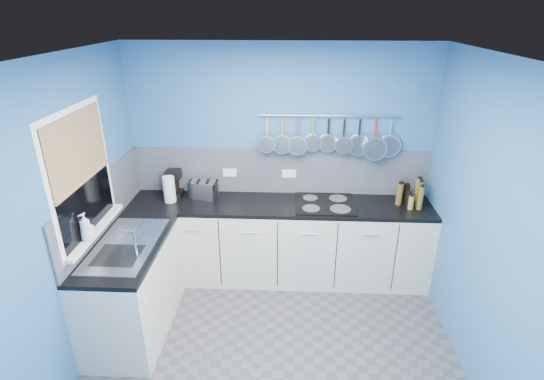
# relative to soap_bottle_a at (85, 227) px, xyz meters

# --- Properties ---
(floor) EXTENTS (3.20, 3.00, 0.02)m
(floor) POSITION_rel_soap_bottle_a_xyz_m (1.53, -0.12, -1.18)
(floor) COLOR #47474C
(floor) RESTS_ON ground
(ceiling) EXTENTS (3.20, 3.00, 0.02)m
(ceiling) POSITION_rel_soap_bottle_a_xyz_m (1.53, -0.12, 1.34)
(ceiling) COLOR white
(ceiling) RESTS_ON ground
(wall_back) EXTENTS (3.20, 0.02, 2.50)m
(wall_back) POSITION_rel_soap_bottle_a_xyz_m (1.53, 1.39, 0.08)
(wall_back) COLOR #2E639A
(wall_back) RESTS_ON ground
(wall_left) EXTENTS (0.02, 3.00, 2.50)m
(wall_left) POSITION_rel_soap_bottle_a_xyz_m (-0.08, -0.12, 0.08)
(wall_left) COLOR #2E639A
(wall_left) RESTS_ON ground
(wall_right) EXTENTS (0.02, 3.00, 2.50)m
(wall_right) POSITION_rel_soap_bottle_a_xyz_m (3.14, -0.12, 0.08)
(wall_right) COLOR #2E639A
(wall_right) RESTS_ON ground
(backsplash_back) EXTENTS (3.20, 0.02, 0.50)m
(backsplash_back) POSITION_rel_soap_bottle_a_xyz_m (1.53, 1.36, -0.02)
(backsplash_back) COLOR gray
(backsplash_back) RESTS_ON wall_back
(backsplash_left) EXTENTS (0.02, 1.80, 0.50)m
(backsplash_left) POSITION_rel_soap_bottle_a_xyz_m (-0.06, 0.48, -0.02)
(backsplash_left) COLOR gray
(backsplash_left) RESTS_ON wall_left
(cabinet_run_back) EXTENTS (3.20, 0.60, 0.86)m
(cabinet_run_back) POSITION_rel_soap_bottle_a_xyz_m (1.53, 1.08, -0.74)
(cabinet_run_back) COLOR beige
(cabinet_run_back) RESTS_ON ground
(worktop_back) EXTENTS (3.20, 0.60, 0.04)m
(worktop_back) POSITION_rel_soap_bottle_a_xyz_m (1.53, 1.08, -0.29)
(worktop_back) COLOR black
(worktop_back) RESTS_ON cabinet_run_back
(cabinet_run_left) EXTENTS (0.60, 1.20, 0.86)m
(cabinet_run_left) POSITION_rel_soap_bottle_a_xyz_m (0.23, 0.18, -0.74)
(cabinet_run_left) COLOR beige
(cabinet_run_left) RESTS_ON ground
(worktop_left) EXTENTS (0.60, 1.20, 0.04)m
(worktop_left) POSITION_rel_soap_bottle_a_xyz_m (0.23, 0.18, -0.29)
(worktop_left) COLOR black
(worktop_left) RESTS_ON cabinet_run_left
(window_frame) EXTENTS (0.01, 1.00, 1.10)m
(window_frame) POSITION_rel_soap_bottle_a_xyz_m (-0.05, 0.18, 0.38)
(window_frame) COLOR white
(window_frame) RESTS_ON wall_left
(window_glass) EXTENTS (0.01, 0.90, 1.00)m
(window_glass) POSITION_rel_soap_bottle_a_xyz_m (-0.04, 0.18, 0.38)
(window_glass) COLOR black
(window_glass) RESTS_ON wall_left
(bamboo_blind) EXTENTS (0.01, 0.90, 0.55)m
(bamboo_blind) POSITION_rel_soap_bottle_a_xyz_m (-0.03, 0.18, 0.61)
(bamboo_blind) COLOR olive
(bamboo_blind) RESTS_ON wall_left
(window_sill) EXTENTS (0.10, 0.98, 0.03)m
(window_sill) POSITION_rel_soap_bottle_a_xyz_m (-0.02, 0.18, -0.13)
(window_sill) COLOR white
(window_sill) RESTS_ON wall_left
(sink_unit) EXTENTS (0.50, 0.95, 0.01)m
(sink_unit) POSITION_rel_soap_bottle_a_xyz_m (0.23, 0.18, -0.27)
(sink_unit) COLOR silver
(sink_unit) RESTS_ON worktop_left
(mixer_tap) EXTENTS (0.12, 0.08, 0.26)m
(mixer_tap) POSITION_rel_soap_bottle_a_xyz_m (0.39, -0.00, -0.14)
(mixer_tap) COLOR silver
(mixer_tap) RESTS_ON worktop_left
(socket_left) EXTENTS (0.15, 0.01, 0.09)m
(socket_left) POSITION_rel_soap_bottle_a_xyz_m (0.98, 1.35, -0.04)
(socket_left) COLOR white
(socket_left) RESTS_ON backsplash_back
(socket_right) EXTENTS (0.15, 0.01, 0.09)m
(socket_right) POSITION_rel_soap_bottle_a_xyz_m (1.63, 1.35, -0.04)
(socket_right) COLOR white
(socket_right) RESTS_ON backsplash_back
(pot_rail) EXTENTS (1.45, 0.02, 0.02)m
(pot_rail) POSITION_rel_soap_bottle_a_xyz_m (2.03, 1.33, 0.61)
(pot_rail) COLOR silver
(pot_rail) RESTS_ON wall_back
(soap_bottle_a) EXTENTS (0.12, 0.12, 0.24)m
(soap_bottle_a) POSITION_rel_soap_bottle_a_xyz_m (0.00, 0.00, 0.00)
(soap_bottle_a) COLOR white
(soap_bottle_a) RESTS_ON window_sill
(soap_bottle_b) EXTENTS (0.10, 0.10, 0.17)m
(soap_bottle_b) POSITION_rel_soap_bottle_a_xyz_m (0.00, 0.02, -0.03)
(soap_bottle_b) COLOR white
(soap_bottle_b) RESTS_ON window_sill
(paper_towel) EXTENTS (0.15, 0.15, 0.28)m
(paper_towel) POSITION_rel_soap_bottle_a_xyz_m (0.38, 1.07, -0.13)
(paper_towel) COLOR white
(paper_towel) RESTS_ON worktop_back
(coffee_maker) EXTENTS (0.17, 0.18, 0.29)m
(coffee_maker) POSITION_rel_soap_bottle_a_xyz_m (0.39, 1.21, -0.12)
(coffee_maker) COLOR black
(coffee_maker) RESTS_ON worktop_back
(toaster) EXTENTS (0.32, 0.23, 0.18)m
(toaster) POSITION_rel_soap_bottle_a_xyz_m (0.71, 1.19, -0.18)
(toaster) COLOR silver
(toaster) RESTS_ON worktop_back
(canister) EXTENTS (0.10, 0.10, 0.14)m
(canister) POSITION_rel_soap_bottle_a_xyz_m (0.78, 1.18, -0.20)
(canister) COLOR silver
(canister) RESTS_ON worktop_back
(hob) EXTENTS (0.62, 0.54, 0.01)m
(hob) POSITION_rel_soap_bottle_a_xyz_m (2.01, 1.08, -0.26)
(hob) COLOR black
(hob) RESTS_ON worktop_back
(pan_0) EXTENTS (0.18, 0.12, 0.37)m
(pan_0) POSITION_rel_soap_bottle_a_xyz_m (1.40, 1.32, 0.42)
(pan_0) COLOR silver
(pan_0) RESTS_ON pot_rail
(pan_1) EXTENTS (0.21, 0.07, 0.40)m
(pan_1) POSITION_rel_soap_bottle_a_xyz_m (1.55, 1.32, 0.41)
(pan_1) COLOR silver
(pan_1) RESTS_ON pot_rail
(pan_2) EXTENTS (0.21, 0.12, 0.40)m
(pan_2) POSITION_rel_soap_bottle_a_xyz_m (1.71, 1.32, 0.41)
(pan_2) COLOR silver
(pan_2) RESTS_ON pot_rail
(pan_3) EXTENTS (0.18, 0.06, 0.37)m
(pan_3) POSITION_rel_soap_bottle_a_xyz_m (1.87, 1.32, 0.42)
(pan_3) COLOR silver
(pan_3) RESTS_ON pot_rail
(pan_4) EXTENTS (0.19, 0.05, 0.38)m
(pan_4) POSITION_rel_soap_bottle_a_xyz_m (2.03, 1.32, 0.42)
(pan_4) COLOR silver
(pan_4) RESTS_ON pot_rail
(pan_5) EXTENTS (0.18, 0.12, 0.37)m
(pan_5) POSITION_rel_soap_bottle_a_xyz_m (2.19, 1.32, 0.42)
(pan_5) COLOR silver
(pan_5) RESTS_ON pot_rail
(pan_6) EXTENTS (0.22, 0.07, 0.41)m
(pan_6) POSITION_rel_soap_bottle_a_xyz_m (2.35, 1.32, 0.40)
(pan_6) COLOR silver
(pan_6) RESTS_ON pot_rail
(pan_7) EXTENTS (0.25, 0.13, 0.44)m
(pan_7) POSITION_rel_soap_bottle_a_xyz_m (2.51, 1.32, 0.39)
(pan_7) COLOR silver
(pan_7) RESTS_ON pot_rail
(pan_8) EXTENTS (0.23, 0.05, 0.42)m
(pan_8) POSITION_rel_soap_bottle_a_xyz_m (2.67, 1.32, 0.40)
(pan_8) COLOR silver
(pan_8) RESTS_ON pot_rail
(condiment_0) EXTENTS (0.07, 0.07, 0.26)m
(condiment_0) POSITION_rel_soap_bottle_a_xyz_m (2.99, 1.19, -0.14)
(condiment_0) COLOR #8C5914
(condiment_0) RESTS_ON worktop_back
(condiment_1) EXTENTS (0.07, 0.07, 0.18)m
(condiment_1) POSITION_rel_soap_bottle_a_xyz_m (2.88, 1.22, -0.18)
(condiment_1) COLOR black
(condiment_1) RESTS_ON worktop_back
(condiment_2) EXTENTS (0.06, 0.06, 0.21)m
(condiment_2) POSITION_rel_soap_bottle_a_xyz_m (2.81, 1.18, -0.16)
(condiment_2) COLOR #4C190C
(condiment_2) RESTS_ON worktop_back
(condiment_3) EXTENTS (0.06, 0.06, 0.27)m
(condiment_3) POSITION_rel_soap_bottle_a_xyz_m (2.98, 1.08, -0.13)
(condiment_3) COLOR #265919
(condiment_3) RESTS_ON worktop_back
(condiment_4) EXTENTS (0.06, 0.06, 0.14)m
(condiment_4) POSITION_rel_soap_bottle_a_xyz_m (2.88, 1.11, -0.20)
(condiment_4) COLOR black
(condiment_4) RESTS_ON worktop_back
(condiment_5) EXTENTS (0.06, 0.06, 0.23)m
(condiment_5) POSITION_rel_soap_bottle_a_xyz_m (2.78, 1.12, -0.15)
(condiment_5) COLOR brown
(condiment_5) RESTS_ON worktop_back
(condiment_6) EXTENTS (0.05, 0.05, 0.25)m
(condiment_6) POSITION_rel_soap_bottle_a_xyz_m (2.97, 1.01, -0.14)
(condiment_6) COLOR brown
(condiment_6) RESTS_ON worktop_back
(condiment_7) EXTENTS (0.05, 0.05, 0.14)m
(condiment_7) POSITION_rel_soap_bottle_a_xyz_m (2.88, 1.01, -0.20)
(condiment_7) COLOR olive
(condiment_7) RESTS_ON worktop_back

